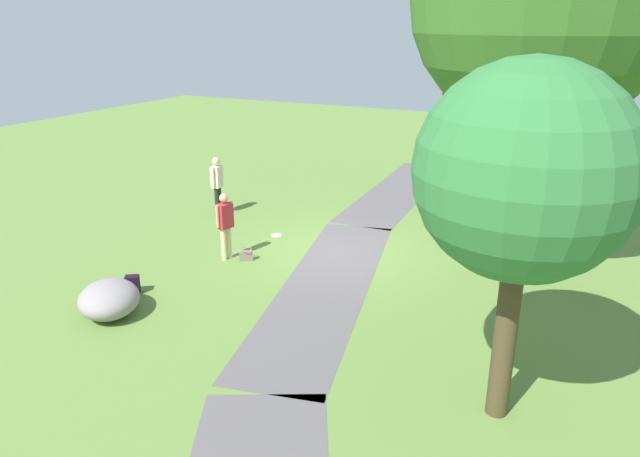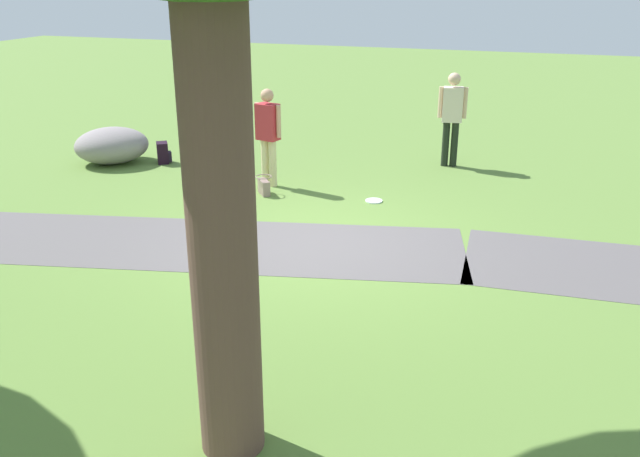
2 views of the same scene
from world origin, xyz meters
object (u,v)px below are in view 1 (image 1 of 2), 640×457
Objects in this scene: lawn_boulder at (109,299)px; woman_with_handbag at (225,222)px; handbag_on_grass at (246,255)px; man_near_boulder at (217,182)px; lamp_post at (442,123)px; frisbee_on_grass at (277,235)px; young_tree_near_path at (525,174)px; backpack_by_boulder at (133,285)px.

woman_with_handbag reaches higher than lawn_boulder.
woman_with_handbag is 4.29× the size of handbag_on_grass.
lamp_post is at bearing 134.41° from man_near_boulder.
lamp_post is at bearing 158.91° from woman_with_handbag.
frisbee_on_grass is at bearing -24.85° from lamp_post.
backpack_by_boulder is at bearing -94.82° from young_tree_near_path.
backpack_by_boulder is at bearing -162.96° from lawn_boulder.
lamp_post reaches higher than frisbee_on_grass.
lawn_boulder is 1.09× the size of woman_with_handbag.
young_tree_near_path is 8.41m from backpack_by_boulder.
lamp_post reaches higher than lawn_boulder.
handbag_on_grass is at bearing -116.32° from young_tree_near_path.
lamp_post reaches higher than handbag_on_grass.
young_tree_near_path is 2.85× the size of lawn_boulder.
frisbee_on_grass is (0.82, 2.47, -0.99)m from man_near_boulder.
lawn_boulder is 4.48× the size of backpack_by_boulder.
handbag_on_grass is (-3.48, 0.89, -0.20)m from lawn_boulder.
lawn_boulder is 6.54× the size of frisbee_on_grass.
lamp_post is at bearing 161.82° from handbag_on_grass.
backpack_by_boulder is at bearing 16.24° from man_near_boulder.
man_near_boulder is 5.46m from backpack_by_boulder.
woman_with_handbag is at bearing -114.01° from young_tree_near_path.
man_near_boulder is at bearing -163.64° from lawn_boulder.
lawn_boulder reaches higher than frisbee_on_grass.
woman_with_handbag is (-3.10, -6.96, -2.68)m from young_tree_near_path.
young_tree_near_path is at bearing 92.18° from lawn_boulder.
lamp_post is 11.16m from backpack_by_boulder.
young_tree_near_path is 9.10m from frisbee_on_grass.
backpack_by_boulder is at bearing -15.59° from woman_with_handbag.
woman_with_handbag is at bearing 173.22° from lawn_boulder.
backpack_by_boulder is (-0.64, -7.65, -3.44)m from young_tree_near_path.
young_tree_near_path is 13.32× the size of handbag_on_grass.
young_tree_near_path is 11.71m from lamp_post.
young_tree_near_path is 8.07m from lawn_boulder.
man_near_boulder is (-2.73, -2.20, 0.06)m from woman_with_handbag.
man_near_boulder is at bearing -122.49° from young_tree_near_path.
lamp_post is at bearing 155.15° from frisbee_on_grass.
frisbee_on_grass is at bearing 171.77° from woman_with_handbag.
frisbee_on_grass is (-5.29, 0.68, -0.33)m from lawn_boulder.
lamp_post is 2.31× the size of woman_with_handbag.
young_tree_near_path is at bearing 85.18° from backpack_by_boulder.
lawn_boulder is 5.34m from frisbee_on_grass.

